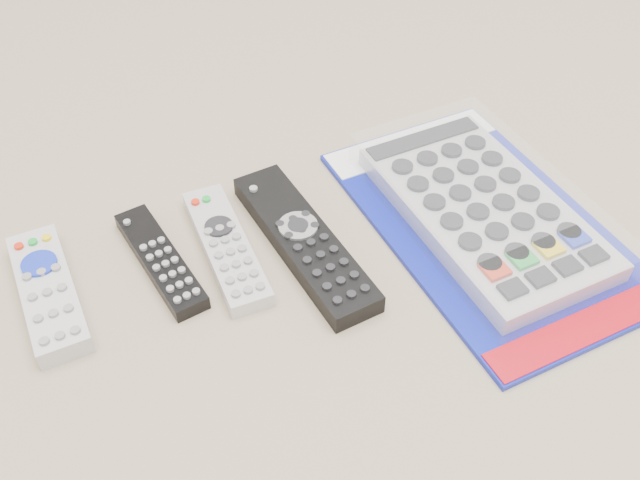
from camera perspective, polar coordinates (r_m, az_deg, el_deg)
name	(u,v)px	position (r m, az deg, el deg)	size (l,w,h in m)	color
remote_small_grey	(48,292)	(0.72, -20.92, -3.90)	(0.06, 0.16, 0.02)	#ADADAF
remote_slim_black	(161,260)	(0.72, -12.62, -1.58)	(0.06, 0.16, 0.02)	black
remote_silver_dvd	(226,247)	(0.72, -7.52, -0.54)	(0.04, 0.17, 0.02)	#BCBCC1
remote_large_black	(304,241)	(0.72, -1.27, -0.11)	(0.08, 0.23, 0.02)	black
jumbo_remote_packaged	(485,208)	(0.76, 13.03, 2.49)	(0.23, 0.36, 0.05)	#0D1A98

